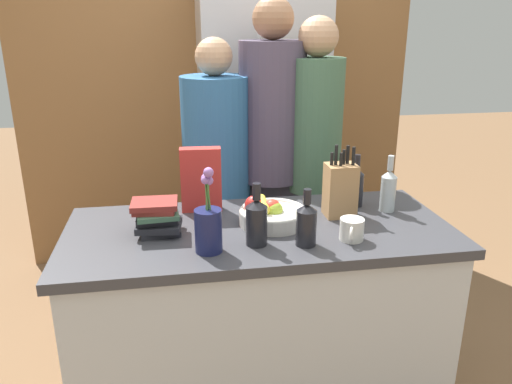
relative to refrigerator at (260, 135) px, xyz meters
name	(u,v)px	position (x,y,z in m)	size (l,w,h in m)	color
kitchen_island	(259,324)	(-0.25, -1.40, -0.52)	(1.55, 0.69, 0.91)	silver
back_wall_wood	(217,80)	(-0.25, 0.36, 0.32)	(2.75, 0.12, 2.60)	olive
refrigerator	(260,135)	(0.00, 0.00, 0.00)	(0.77, 0.62, 1.96)	#B7B7BC
fruit_bowl	(272,214)	(-0.19, -1.37, -0.02)	(0.28, 0.28, 0.11)	silver
knife_block	(340,189)	(0.11, -1.33, 0.05)	(0.12, 0.11, 0.31)	#A87A4C
flower_vase	(208,225)	(-0.47, -1.59, 0.03)	(0.10, 0.10, 0.32)	#191E4C
cereal_box	(201,180)	(-0.46, -1.17, 0.07)	(0.18, 0.07, 0.28)	red
coffee_mug	(352,230)	(0.07, -1.58, -0.02)	(0.09, 0.12, 0.08)	silver
book_stack	(157,217)	(-0.65, -1.39, 0.00)	(0.19, 0.16, 0.13)	#232328
bottle_oil	(257,221)	(-0.29, -1.56, 0.03)	(0.08, 0.08, 0.24)	black
bottle_vinegar	(306,223)	(-0.11, -1.59, 0.02)	(0.08, 0.08, 0.22)	black
bottle_wine	(388,189)	(0.33, -1.31, 0.03)	(0.07, 0.07, 0.25)	#B2BCC1
bottle_water	(356,186)	(0.22, -1.23, 0.03)	(0.07, 0.07, 0.24)	black
person_at_sink	(217,176)	(-0.35, -0.66, -0.07)	(0.35, 0.35, 1.63)	#383842
person_in_blue	(272,151)	(-0.05, -0.64, 0.05)	(0.35, 0.35, 1.82)	#383842
person_in_red_tee	(314,160)	(0.16, -0.73, 0.01)	(0.29, 0.29, 1.73)	#383842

